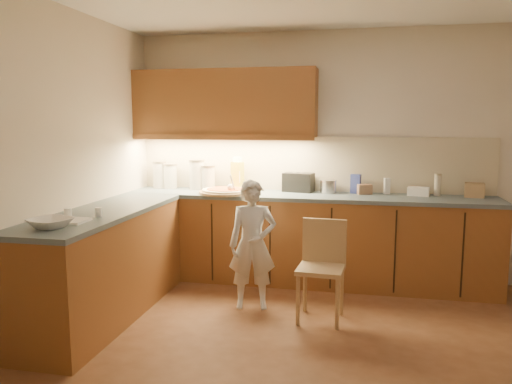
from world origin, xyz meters
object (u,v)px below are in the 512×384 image
at_px(wooden_chair, 322,262).
at_px(child, 253,245).
at_px(oil_jug, 237,175).
at_px(pizza_on_board, 226,191).
at_px(toaster, 298,182).

bearing_deg(wooden_chair, child, 174.55).
relative_size(child, wooden_chair, 1.38).
bearing_deg(child, wooden_chair, -21.86).
distance_m(child, oil_jug, 1.18).
xyz_separation_m(wooden_chair, oil_jug, (-1.01, 1.10, 0.60)).
xyz_separation_m(child, wooden_chair, (0.62, -0.11, -0.09)).
relative_size(pizza_on_board, wooden_chair, 0.66).
height_order(wooden_chair, oil_jug, oil_jug).
distance_m(wooden_chair, toaster, 1.29).
relative_size(child, oil_jug, 3.19).
distance_m(pizza_on_board, toaster, 0.78).
bearing_deg(toaster, pizza_on_board, -147.04).
distance_m(child, toaster, 1.14).
bearing_deg(child, toaster, 62.51).
relative_size(pizza_on_board, child, 0.48).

